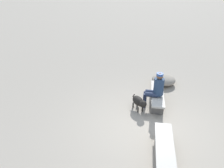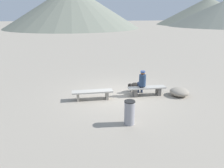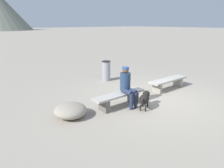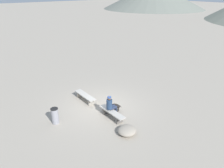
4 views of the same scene
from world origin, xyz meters
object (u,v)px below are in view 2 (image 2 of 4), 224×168
object	(u,v)px
bench_right	(147,90)
dog	(133,86)
boulder	(179,92)
bench_left	(93,93)
seated_person	(142,81)
trash_bin	(129,113)

from	to	relation	value
bench_right	dog	distance (m)	0.79
dog	boulder	size ratio (longest dim) A/B	0.75
bench_left	seated_person	world-z (taller)	seated_person
seated_person	bench_left	bearing A→B (deg)	-172.37
bench_right	seated_person	distance (m)	0.49
trash_bin	boulder	world-z (taller)	trash_bin
bench_left	bench_right	size ratio (longest dim) A/B	1.02
seated_person	trash_bin	xyz separation A→B (m)	(-1.26, -2.75, -0.26)
dog	bench_right	bearing A→B (deg)	99.01
seated_person	boulder	bearing A→B (deg)	-9.03
dog	trash_bin	world-z (taller)	trash_bin
boulder	bench_right	bearing A→B (deg)	169.46
boulder	bench_left	bearing A→B (deg)	177.65
bench_right	bench_left	bearing A→B (deg)	-177.84
dog	trash_bin	bearing A→B (deg)	41.09
bench_right	trash_bin	xyz separation A→B (m)	(-1.49, -2.66, 0.16)
bench_left	dog	xyz separation A→B (m)	(2.12, 0.71, 0.02)
bench_right	boulder	size ratio (longest dim) A/B	1.98
dog	boulder	xyz separation A→B (m)	(2.06, -0.88, -0.14)
seated_person	bench_right	bearing A→B (deg)	-17.24
seated_person	dog	distance (m)	0.69
trash_bin	boulder	bearing A→B (deg)	37.96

